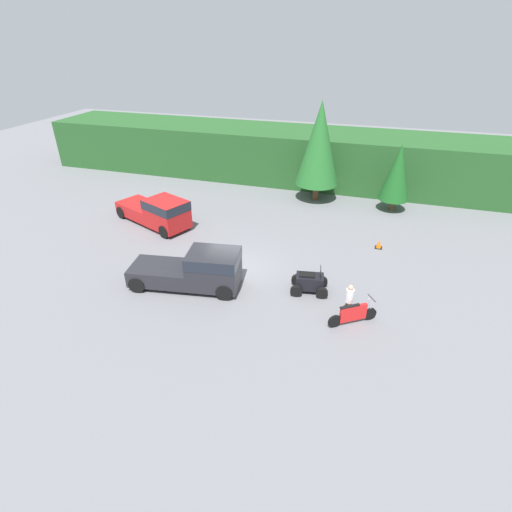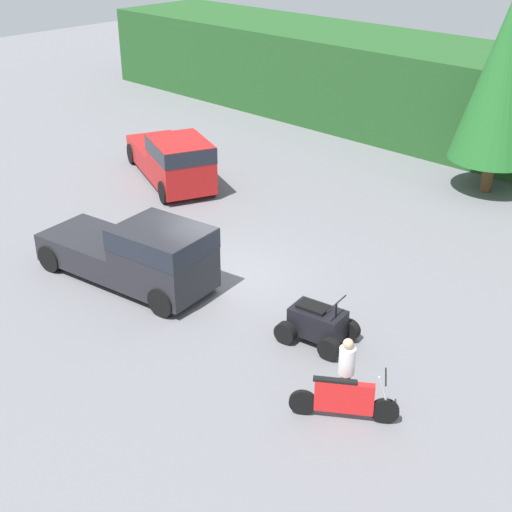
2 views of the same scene
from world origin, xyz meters
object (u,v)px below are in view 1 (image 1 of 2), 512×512
quad_atv (309,283)px  pickup_truck_red (158,211)px  pickup_truck_second (197,269)px  dirt_bike (353,314)px  rider_person (349,300)px  traffic_cone (379,244)px

quad_atv → pickup_truck_red: bearing=147.7°
pickup_truck_red → pickup_truck_second: (5.36, -5.78, -0.00)m
dirt_bike → rider_person: size_ratio=1.16×
pickup_truck_red → pickup_truck_second: 7.88m
pickup_truck_second → dirt_bike: (7.63, -0.66, -0.55)m
quad_atv → pickup_truck_second: bearing=-176.5°
dirt_bike → quad_atv: size_ratio=1.00×
pickup_truck_second → pickup_truck_red: bearing=124.2°
pickup_truck_second → quad_atv: 5.53m
pickup_truck_second → traffic_cone: (8.49, 6.86, -0.79)m
dirt_bike → pickup_truck_second: bearing=140.8°
pickup_truck_second → dirt_bike: pickup_truck_second is taller
pickup_truck_red → quad_atv: 11.67m
pickup_truck_red → rider_person: pickup_truck_red is taller
pickup_truck_second → dirt_bike: size_ratio=2.86×
rider_person → quad_atv: bearing=116.8°
pickup_truck_red → rider_person: (12.73, -6.07, -0.11)m
dirt_bike → traffic_cone: dirt_bike is taller
dirt_bike → rider_person: rider_person is taller
pickup_truck_red → dirt_bike: size_ratio=3.02×
pickup_truck_red → quad_atv: size_ratio=3.03×
traffic_cone → dirt_bike: bearing=-96.5°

